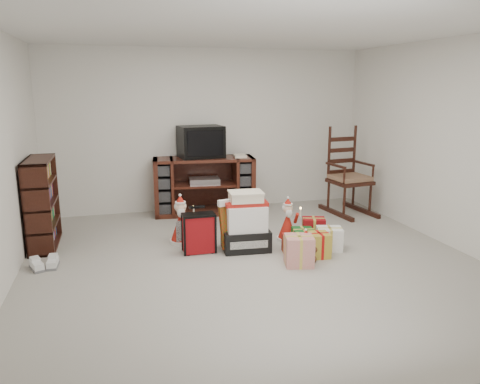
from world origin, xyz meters
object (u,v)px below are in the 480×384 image
at_px(teddy_bear, 305,248).
at_px(sneaker_pair, 45,264).
at_px(red_suitcase, 199,233).
at_px(santa_figurine, 287,224).
at_px(rocking_chair, 348,183).
at_px(crt_television, 201,142).
at_px(bookshelf, 42,205).
at_px(mrs_claus_figurine, 181,224).
at_px(tv_stand, 204,185).
at_px(gift_pile, 246,225).
at_px(gift_cluster, 310,240).

height_order(teddy_bear, sneaker_pair, teddy_bear).
bearing_deg(red_suitcase, santa_figurine, 8.23).
height_order(rocking_chair, crt_television, rocking_chair).
relative_size(rocking_chair, red_suitcase, 2.49).
xyz_separation_m(rocking_chair, sneaker_pair, (-4.26, -1.24, -0.43)).
relative_size(bookshelf, mrs_claus_figurine, 1.77).
relative_size(tv_stand, bookshelf, 1.44).
height_order(gift_pile, mrs_claus_figurine, gift_pile).
xyz_separation_m(teddy_bear, sneaker_pair, (-2.82, 0.51, -0.10)).
relative_size(mrs_claus_figurine, gift_cluster, 0.56).
bearing_deg(gift_cluster, rocking_chair, 49.62).
bearing_deg(crt_television, rocking_chair, -21.49).
relative_size(tv_stand, red_suitcase, 2.82).
bearing_deg(crt_television, tv_stand, -53.61).
bearing_deg(gift_cluster, teddy_bear, -123.48).
distance_m(red_suitcase, santa_figurine, 1.19).
xyz_separation_m(red_suitcase, teddy_bear, (1.11, -0.56, -0.10)).
bearing_deg(red_suitcase, sneaker_pair, -177.98).
height_order(bookshelf, santa_figurine, bookshelf).
xyz_separation_m(bookshelf, mrs_claus_figurine, (1.64, -0.32, -0.29)).
xyz_separation_m(tv_stand, gift_cluster, (0.89, -2.02, -0.30)).
distance_m(rocking_chair, red_suitcase, 2.82).
distance_m(bookshelf, red_suitcase, 1.96).
xyz_separation_m(rocking_chair, red_suitcase, (-2.55, -1.19, -0.23)).
relative_size(teddy_bear, mrs_claus_figurine, 0.52).
bearing_deg(santa_figurine, sneaker_pair, -175.69).
bearing_deg(sneaker_pair, red_suitcase, -10.67).
xyz_separation_m(gift_pile, teddy_bear, (0.55, -0.52, -0.17)).
height_order(tv_stand, teddy_bear, tv_stand).
bearing_deg(teddy_bear, santa_figurine, 85.03).
xyz_separation_m(sneaker_pair, crt_television, (2.07, 1.82, 1.06)).
bearing_deg(santa_figurine, bookshelf, 169.00).
bearing_deg(mrs_claus_figurine, bookshelf, 168.83).
relative_size(gift_pile, sneaker_pair, 2.20).
xyz_separation_m(rocking_chair, mrs_claus_figurine, (-2.70, -0.77, -0.24)).
relative_size(tv_stand, crt_television, 2.24).
bearing_deg(tv_stand, mrs_claus_figurine, -107.30).
xyz_separation_m(bookshelf, crt_television, (2.16, 1.02, 0.58)).
relative_size(rocking_chair, sneaker_pair, 4.35).
relative_size(red_suitcase, gift_cluster, 0.50).
xyz_separation_m(teddy_bear, crt_television, (-0.75, 2.33, 0.96)).
bearing_deg(santa_figurine, crt_television, 116.80).
distance_m(gift_pile, red_suitcase, 0.57).
distance_m(santa_figurine, gift_cluster, 0.48).
bearing_deg(bookshelf, sneaker_pair, -83.85).
bearing_deg(santa_figurine, gift_pile, -161.40).
xyz_separation_m(tv_stand, sneaker_pair, (-2.11, -1.78, -0.39)).
bearing_deg(rocking_chair, gift_pile, -155.53).
bearing_deg(teddy_bear, gift_cluster, 56.52).
bearing_deg(mrs_claus_figurine, santa_figurine, -10.80).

